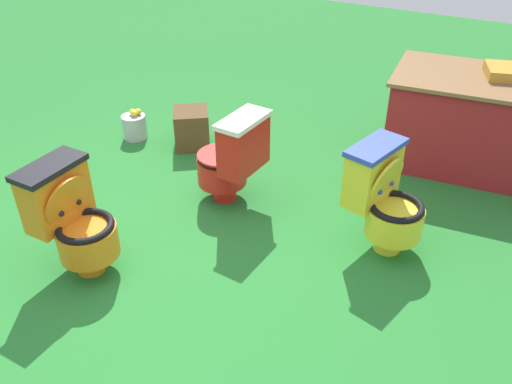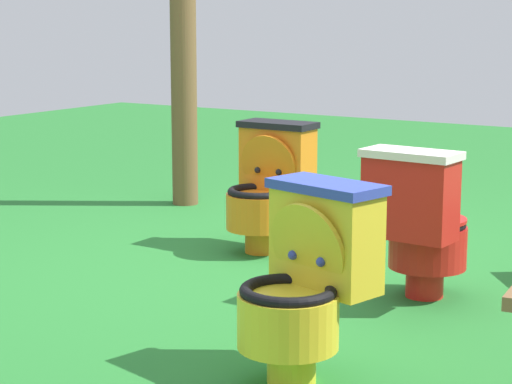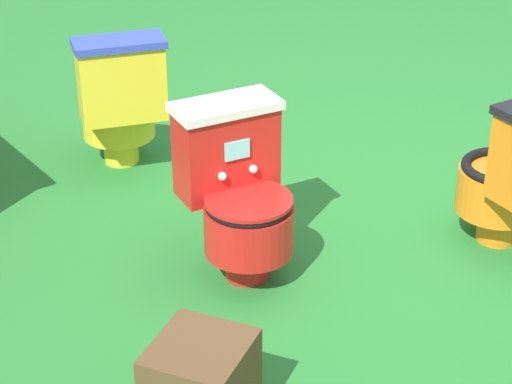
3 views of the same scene
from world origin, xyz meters
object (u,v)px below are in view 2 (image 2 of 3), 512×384
at_px(toilet_yellow, 306,280).
at_px(wooden_post, 184,71).
at_px(toilet_orange, 268,185).
at_px(toilet_red, 420,223).

xyz_separation_m(toilet_yellow, wooden_post, (-2.42, -2.35, 0.56)).
relative_size(toilet_yellow, wooden_post, 0.39).
relative_size(toilet_yellow, toilet_orange, 1.00).
height_order(toilet_red, wooden_post, wooden_post).
distance_m(toilet_yellow, wooden_post, 3.42).
relative_size(toilet_yellow, toilet_red, 1.00).
distance_m(toilet_orange, toilet_red, 1.20).
bearing_deg(toilet_orange, toilet_red, 157.88).
xyz_separation_m(toilet_orange, wooden_post, (-0.83, -1.20, 0.56)).
height_order(toilet_orange, toilet_red, same).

